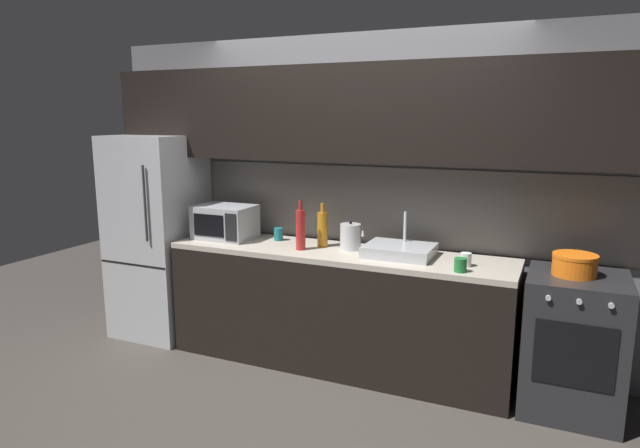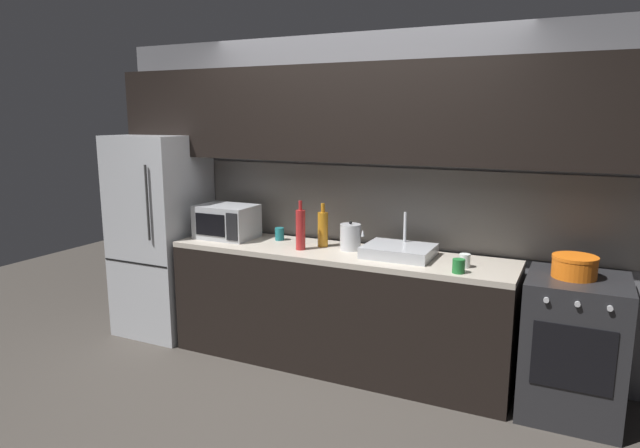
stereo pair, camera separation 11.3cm
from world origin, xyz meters
The scene contains 14 objects.
ground_plane centered at (0.00, 0.00, 0.00)m, with size 10.00×10.00×0.00m, color #3D3833.
back_wall centered at (0.00, 1.20, 1.55)m, with size 4.33×0.44×2.50m.
counter_run centered at (0.00, 0.90, 0.45)m, with size 2.59×0.60×0.90m.
refrigerator centered at (-1.68, 0.90, 0.86)m, with size 0.68×0.69×1.73m.
oven_range centered at (1.64, 0.90, 0.45)m, with size 0.60×0.62×0.90m.
microwave centered at (-1.00, 0.92, 1.04)m, with size 0.46×0.35×0.27m.
sink_basin centered at (0.47, 0.93, 0.94)m, with size 0.48×0.38×0.30m.
kettle centered at (0.08, 0.97, 1.00)m, with size 0.19×0.15×0.22m.
wine_bottle_amber centered at (-0.15, 0.98, 1.04)m, with size 0.08×0.08×0.33m.
wine_bottle_red centered at (-0.26, 0.82, 1.06)m, with size 0.07×0.07×0.37m.
mug_teal centered at (-0.56, 1.02, 0.95)m, with size 0.07×0.07×0.10m, color #19666B.
mug_clear centered at (0.95, 0.84, 0.95)m, with size 0.07×0.07×0.09m, color silver.
mug_green centered at (0.94, 0.69, 0.95)m, with size 0.08×0.08×0.09m, color #1E6B2D.
cooking_pot centered at (1.60, 0.90, 0.97)m, with size 0.27×0.27×0.14m.
Camera 1 is at (1.50, -2.79, 1.88)m, focal length 30.94 mm.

